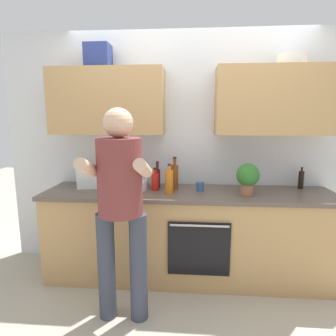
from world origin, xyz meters
TOP-DOWN VIEW (x-y plane):
  - ground_plane at (0.00, 0.00)m, footprint 12.00×12.00m
  - back_wall_unit at (-0.00, 0.27)m, footprint 4.00×0.38m
  - counter at (0.00, -0.00)m, footprint 2.84×0.67m
  - person_standing at (-0.51, -0.66)m, footprint 0.49×0.45m
  - bottle_syrup at (-0.78, 0.07)m, footprint 0.05×0.05m
  - bottle_soy at (1.14, 0.21)m, footprint 0.05×0.05m
  - bottle_vinegar at (-0.14, 0.09)m, footprint 0.07×0.07m
  - bottle_juice at (-0.18, -0.07)m, footprint 0.08×0.08m
  - bottle_wine at (-0.32, 0.13)m, footprint 0.06×0.06m
  - bottle_hotsauce at (-0.33, 0.03)m, footprint 0.07×0.07m
  - cup_tea at (0.12, 0.03)m, footprint 0.07×0.07m
  - mixing_bowl at (-0.55, 0.04)m, footprint 0.28×0.28m
  - potted_herb at (0.55, -0.08)m, footprint 0.22×0.22m
  - grocery_bag_produce at (-1.03, 0.07)m, footprint 0.24×0.19m

SIDE VIEW (x-z plane):
  - ground_plane at x=0.00m, z-range 0.00..0.00m
  - counter at x=0.00m, z-range 0.00..0.90m
  - cup_tea at x=0.12m, z-range 0.90..0.99m
  - mixing_bowl at x=-0.55m, z-range 0.90..1.00m
  - bottle_hotsauce at x=-0.33m, z-range 0.88..1.10m
  - bottle_soy at x=1.14m, z-range 0.88..1.10m
  - person_standing at x=-0.51m, z-range 0.16..1.85m
  - grocery_bag_produce at x=-1.03m, z-range 0.90..1.11m
  - bottle_wine at x=-0.32m, z-range 0.87..1.15m
  - bottle_juice at x=-0.18m, z-range 0.88..1.16m
  - bottle_vinegar at x=-0.14m, z-range 0.87..1.20m
  - bottle_syrup at x=-0.78m, z-range 0.88..1.21m
  - potted_herb at x=0.55m, z-range 0.92..1.22m
  - back_wall_unit at x=0.00m, z-range 0.24..2.74m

